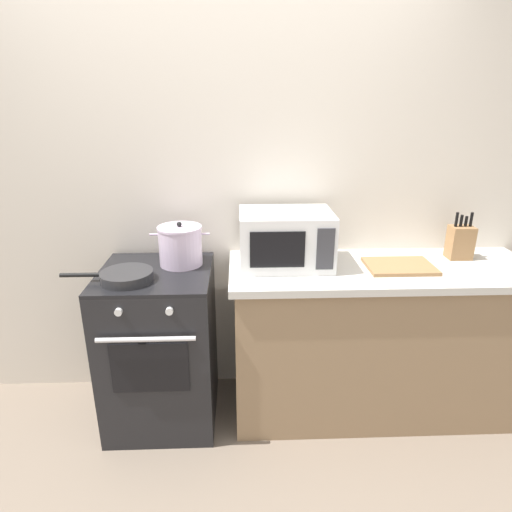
{
  "coord_description": "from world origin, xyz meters",
  "views": [
    {
      "loc": [
        0.11,
        -1.59,
        1.8
      ],
      "look_at": [
        0.19,
        0.6,
        1.0
      ],
      "focal_mm": 30.76,
      "sensor_mm": 36.0,
      "label": 1
    }
  ],
  "objects_px": {
    "frying_pan": "(126,276)",
    "knife_block": "(460,242)",
    "cutting_board": "(400,266)",
    "microwave": "(286,239)",
    "stove": "(161,346)",
    "stock_pot": "(180,246)"
  },
  "relations": [
    {
      "from": "frying_pan",
      "to": "cutting_board",
      "type": "xyz_separation_m",
      "value": [
        1.45,
        0.12,
        -0.02
      ]
    },
    {
      "from": "frying_pan",
      "to": "knife_block",
      "type": "bearing_deg",
      "value": 8.07
    },
    {
      "from": "frying_pan",
      "to": "cutting_board",
      "type": "relative_size",
      "value": 1.29
    },
    {
      "from": "knife_block",
      "to": "microwave",
      "type": "bearing_deg",
      "value": -176.49
    },
    {
      "from": "stove",
      "to": "cutting_board",
      "type": "bearing_deg",
      "value": 0.05
    },
    {
      "from": "cutting_board",
      "to": "stove",
      "type": "bearing_deg",
      "value": -179.95
    },
    {
      "from": "frying_pan",
      "to": "knife_block",
      "type": "relative_size",
      "value": 1.7
    },
    {
      "from": "frying_pan",
      "to": "cutting_board",
      "type": "height_order",
      "value": "frying_pan"
    },
    {
      "from": "frying_pan",
      "to": "cutting_board",
      "type": "bearing_deg",
      "value": 4.78
    },
    {
      "from": "stove",
      "to": "stock_pot",
      "type": "relative_size",
      "value": 2.83
    },
    {
      "from": "stock_pot",
      "to": "stove",
      "type": "bearing_deg",
      "value": -141.56
    },
    {
      "from": "cutting_board",
      "to": "knife_block",
      "type": "height_order",
      "value": "knife_block"
    },
    {
      "from": "stock_pot",
      "to": "cutting_board",
      "type": "height_order",
      "value": "stock_pot"
    },
    {
      "from": "cutting_board",
      "to": "knife_block",
      "type": "bearing_deg",
      "value": 19.7
    },
    {
      "from": "stock_pot",
      "to": "microwave",
      "type": "distance_m",
      "value": 0.58
    },
    {
      "from": "microwave",
      "to": "cutting_board",
      "type": "distance_m",
      "value": 0.64
    },
    {
      "from": "stock_pot",
      "to": "knife_block",
      "type": "distance_m",
      "value": 1.59
    },
    {
      "from": "microwave",
      "to": "knife_block",
      "type": "bearing_deg",
      "value": 3.51
    },
    {
      "from": "stove",
      "to": "frying_pan",
      "type": "distance_m",
      "value": 0.51
    },
    {
      "from": "stove",
      "to": "frying_pan",
      "type": "xyz_separation_m",
      "value": [
        -0.12,
        -0.12,
        0.48
      ]
    },
    {
      "from": "stock_pot",
      "to": "frying_pan",
      "type": "distance_m",
      "value": 0.35
    },
    {
      "from": "microwave",
      "to": "cutting_board",
      "type": "xyz_separation_m",
      "value": [
        0.62,
        -0.08,
        -0.14
      ]
    }
  ]
}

